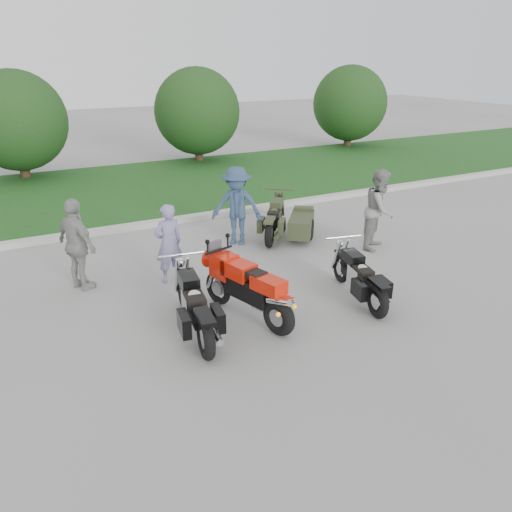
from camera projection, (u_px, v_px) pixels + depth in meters
name	position (u px, v px, depth m)	size (l,w,h in m)	color
ground	(266.00, 317.00, 9.07)	(80.00, 80.00, 0.00)	#A1A19B
curb	(164.00, 222.00, 13.97)	(60.00, 0.30, 0.15)	#B8B6AD
grass_strip	(127.00, 189.00, 17.39)	(60.00, 8.00, 0.14)	#2C6221
tree_mid_left	(16.00, 121.00, 18.07)	(3.60, 3.60, 4.00)	#3F2B1C
tree_mid_right	(197.00, 111.00, 21.06)	(3.60, 3.60, 4.00)	#3F2B1C
tree_far_right	(350.00, 103.00, 24.47)	(3.60, 3.60, 4.00)	#3F2B1C
sportbike_red	(248.00, 287.00, 8.77)	(0.86, 2.20, 1.07)	black
cruiser_left	(195.00, 309.00, 8.35)	(0.55, 2.43, 0.94)	black
cruiser_right	(361.00, 280.00, 9.53)	(0.61, 2.19, 0.85)	black
cruiser_sidecar	(290.00, 223.00, 12.79)	(1.91, 2.15, 0.90)	black
person_stripe	(168.00, 244.00, 10.21)	(0.61, 0.40, 1.68)	#7E7BA8
person_grey	(380.00, 209.00, 12.00)	(0.95, 0.74, 1.95)	gray
person_denim	(237.00, 206.00, 12.23)	(1.26, 0.72, 1.95)	navy
person_back	(77.00, 245.00, 9.84)	(1.11, 0.46, 1.89)	gray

